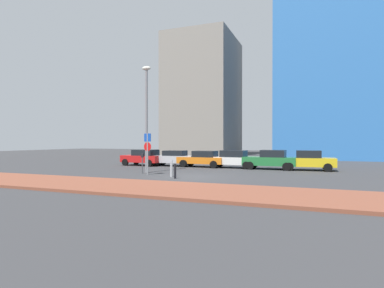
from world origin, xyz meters
The scene contains 15 objects.
ground_plane centered at (0.00, 0.00, 0.00)m, with size 120.00×120.00×0.00m, color #38383A.
sidewalk_brick centered at (0.00, -5.74, 0.07)m, with size 40.00×4.48×0.14m, color brown.
parked_car_red centered at (-7.59, 7.09, 0.79)m, with size 4.03×2.22×1.51m.
parked_car_silver centered at (-4.67, 7.58, 0.75)m, with size 4.21×2.02×1.45m.
parked_car_orange centered at (-1.79, 7.53, 0.75)m, with size 4.29×2.06×1.45m.
parked_car_white centered at (0.97, 7.59, 0.78)m, with size 4.33×2.14×1.52m.
parked_car_green centered at (4.16, 7.41, 0.80)m, with size 4.28×2.03×1.59m.
parked_car_yellow centered at (7.07, 7.48, 0.80)m, with size 4.16×2.07×1.58m.
parking_sign_post centered at (-3.12, -0.06, 1.80)m, with size 0.60×0.13×2.87m.
parking_meter centered at (-3.92, 0.63, 0.93)m, with size 0.18×0.14×1.44m.
street_lamp centered at (-3.94, 1.25, 4.53)m, with size 0.70×0.36×7.79m.
traffic_bollard_near centered at (-0.49, -1.29, 0.46)m, with size 0.14×0.14×0.92m, color black.
traffic_bollard_mid centered at (-1.10, -0.51, 0.54)m, with size 0.16×0.16×1.07m, color #B7B7BC.
building_colorful_midrise centered at (9.79, 28.75, 12.61)m, with size 14.42×14.73×25.22m, color #3372BF.
building_under_construction centered at (-10.03, 31.39, 9.78)m, with size 10.46×12.59×19.57m, color gray.
Camera 1 is at (7.59, -19.14, 2.32)m, focal length 29.65 mm.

